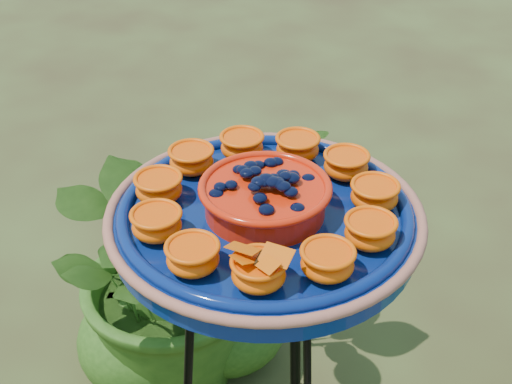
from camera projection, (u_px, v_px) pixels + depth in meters
feeder_dish at (265, 213)px, 1.11m from camera, size 0.61×0.61×0.11m
shrub_back_left at (173, 256)px, 1.95m from camera, size 0.93×0.96×0.82m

